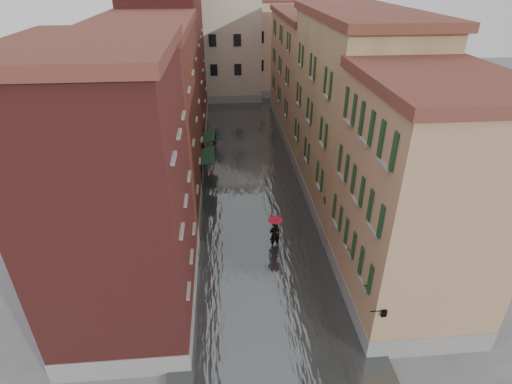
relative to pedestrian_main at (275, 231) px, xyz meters
name	(u,v)px	position (x,y,z in m)	size (l,w,h in m)	color
ground	(266,277)	(-0.86, -2.82, -1.24)	(120.00, 120.00, 0.00)	#5C5B5E
floodwater	(250,175)	(-0.86, 10.18, -1.14)	(10.00, 60.00, 0.20)	#444A4C
building_left_near	(117,205)	(-7.86, -4.82, 5.26)	(6.00, 8.00, 13.00)	maroon
building_left_mid	(152,125)	(-7.86, 6.18, 5.01)	(6.00, 14.00, 12.50)	brown
building_left_far	(172,67)	(-7.86, 21.18, 5.76)	(6.00, 16.00, 14.00)	maroon
building_right_near	(416,205)	(6.14, -4.82, 4.51)	(6.00, 8.00, 11.50)	#A17853
building_right_mid	(351,116)	(6.14, 6.18, 5.26)	(6.00, 14.00, 13.00)	tan
building_right_far	(308,76)	(6.14, 21.18, 4.51)	(6.00, 16.00, 11.50)	#A17853
building_end_cream	(213,47)	(-3.86, 35.18, 5.26)	(12.00, 9.00, 13.00)	beige
building_end_pink	(279,47)	(5.14, 37.18, 4.76)	(10.00, 9.00, 12.00)	#CAA28E
awning_near	(208,157)	(-4.34, 9.01, 1.24)	(1.09, 3.36, 2.80)	#17341E
awning_far	(208,137)	(-4.34, 13.23, 1.22)	(1.09, 2.76, 2.80)	#17341E
wall_lantern	(383,312)	(3.48, -8.82, 1.77)	(0.71, 0.22, 0.35)	black
window_planters	(347,236)	(3.26, -4.01, 2.27)	(0.59, 8.61, 0.84)	brown
pedestrian_main	(275,231)	(0.00, 0.00, 0.00)	(0.96, 0.96, 2.06)	black
pedestrian_far	(215,141)	(-3.82, 16.66, -0.52)	(0.70, 0.55, 1.44)	black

